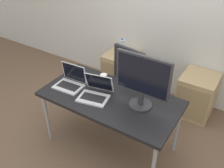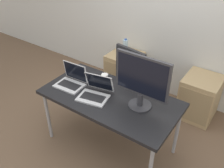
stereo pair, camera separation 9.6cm
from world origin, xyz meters
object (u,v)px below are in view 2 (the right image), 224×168
(water_bottle, at_px, (125,47))
(laptop_left, at_px, (71,81))
(cabinet_left, at_px, (124,71))
(coffee_cup_white, at_px, (105,79))
(monitor, at_px, (142,81))
(office_chair, at_px, (138,89))
(cabinet_right, at_px, (199,97))
(laptop_right, at_px, (95,92))

(water_bottle, xyz_separation_m, laptop_left, (0.04, -1.25, 0.06))
(cabinet_left, height_order, coffee_cup_white, coffee_cup_white)
(water_bottle, height_order, monitor, monitor)
(monitor, bearing_deg, office_chair, 120.16)
(cabinet_right, relative_size, monitor, 1.05)
(coffee_cup_white, bearing_deg, laptop_left, -139.47)
(laptop_left, bearing_deg, monitor, 6.94)
(cabinet_left, height_order, cabinet_right, same)
(cabinet_right, distance_m, laptop_left, 1.81)
(office_chair, height_order, water_bottle, office_chair)
(cabinet_left, distance_m, laptop_right, 1.43)
(cabinet_right, relative_size, laptop_left, 1.82)
(cabinet_left, xyz_separation_m, cabinet_right, (1.25, 0.00, 0.00))
(office_chair, relative_size, coffee_cup_white, 9.44)
(cabinet_left, distance_m, water_bottle, 0.43)
(office_chair, xyz_separation_m, cabinet_left, (-0.52, 0.49, -0.12))
(office_chair, distance_m, coffee_cup_white, 0.66)
(laptop_left, xyz_separation_m, monitor, (0.87, 0.11, 0.26))
(coffee_cup_white, bearing_deg, water_bottle, 108.62)
(laptop_right, xyz_separation_m, monitor, (0.50, 0.13, 0.26))
(cabinet_right, xyz_separation_m, water_bottle, (-1.25, 0.00, 0.43))
(office_chair, distance_m, monitor, 0.99)
(water_bottle, bearing_deg, laptop_left, -88.40)
(water_bottle, relative_size, laptop_left, 0.76)
(office_chair, xyz_separation_m, water_bottle, (-0.52, 0.49, 0.31))
(office_chair, height_order, cabinet_left, office_chair)
(laptop_right, distance_m, monitor, 0.58)
(office_chair, relative_size, laptop_left, 3.28)
(water_bottle, height_order, coffee_cup_white, water_bottle)
(office_chair, relative_size, laptop_right, 3.02)
(coffee_cup_white, bearing_deg, monitor, -14.84)
(office_chair, relative_size, cabinet_left, 1.80)
(laptop_right, bearing_deg, laptop_left, 176.52)
(laptop_left, bearing_deg, coffee_cup_white, 40.53)
(cabinet_left, relative_size, laptop_left, 1.82)
(water_bottle, xyz_separation_m, coffee_cup_white, (0.34, -1.00, 0.07))
(cabinet_right, distance_m, coffee_cup_white, 1.44)
(laptop_right, bearing_deg, monitor, 14.55)
(monitor, distance_m, coffee_cup_white, 0.64)
(cabinet_left, height_order, laptop_left, laptop_left)
(laptop_left, bearing_deg, water_bottle, 91.60)
(cabinet_right, xyz_separation_m, laptop_left, (-1.21, -1.25, 0.49))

